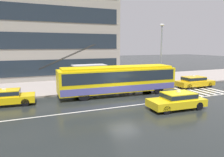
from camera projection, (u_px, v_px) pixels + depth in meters
name	position (u px, v px, depth m)	size (l,w,h in m)	color
ground_plane	(123.00, 102.00, 17.54)	(160.00, 160.00, 0.00)	#222726
sidewalk_slab	(91.00, 83.00, 26.02)	(80.00, 10.00, 0.14)	gray
crosswalk_stripe_edge_near	(187.00, 92.00, 21.56)	(0.44, 4.40, 0.01)	beige
crosswalk_stripe_inner_a	(193.00, 91.00, 21.90)	(0.44, 4.40, 0.01)	beige
crosswalk_stripe_center	(200.00, 90.00, 22.24)	(0.44, 4.40, 0.01)	beige
crosswalk_stripe_inner_b	(206.00, 90.00, 22.58)	(0.44, 4.40, 0.01)	beige
crosswalk_stripe_edge_far	(212.00, 89.00, 22.92)	(0.44, 4.40, 0.01)	beige
lane_centre_line	(129.00, 106.00, 16.44)	(72.00, 0.14, 0.01)	silver
trolleybus	(118.00, 79.00, 20.04)	(13.02, 2.94, 4.90)	yellow
taxi_ahead_of_bus	(194.00, 81.00, 23.71)	(4.50, 1.87, 1.39)	yellow
taxi_queued_behind_bus	(6.00, 97.00, 16.53)	(4.34, 2.03, 1.39)	yellow
taxi_oncoming_near	(177.00, 100.00, 15.57)	(4.39, 2.04, 1.39)	yellow
bus_shelter	(89.00, 70.00, 22.68)	(3.64, 1.75, 2.57)	gray
pedestrian_at_shelter	(134.00, 71.00, 25.31)	(1.25, 1.25, 1.95)	#2B384A
pedestrian_approaching_curb	(120.00, 71.00, 25.10)	(1.36, 1.36, 2.01)	black
pedestrian_walking_past	(128.00, 71.00, 24.88)	(1.39, 1.39, 1.97)	#2E3448
pedestrian_waiting_by_pole	(124.00, 72.00, 23.90)	(1.38, 1.38, 1.98)	black
street_lamp	(161.00, 50.00, 23.85)	(0.60, 0.32, 7.09)	gray
office_tower_corner_left	(44.00, 19.00, 32.81)	(20.51, 14.95, 17.86)	#9B958B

